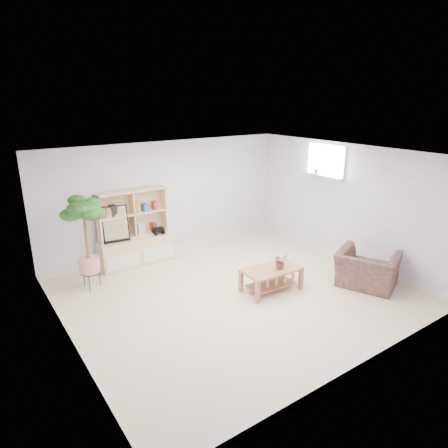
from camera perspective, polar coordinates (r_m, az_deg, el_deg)
floor at (r=7.02m, az=1.80°, el=-9.98°), size 5.50×5.00×0.01m
ceiling at (r=6.27m, az=2.01°, el=9.79°), size 5.50×5.00×0.01m
walls at (r=6.55m, az=1.90°, el=-0.66°), size 5.51×5.01×2.40m
baseboard at (r=7.00m, az=1.80°, el=-9.62°), size 5.50×5.00×0.10m
window at (r=8.62m, az=14.41°, el=8.79°), size 0.10×0.98×0.68m
window_sill at (r=8.63m, az=13.98°, el=6.66°), size 0.14×1.00×0.04m
storage_unit at (r=8.16m, az=-12.56°, el=-0.59°), size 1.51×0.51×1.51m
poster at (r=7.95m, az=-15.29°, el=-0.02°), size 0.53×0.18×0.71m
toy_truck at (r=8.29m, az=-9.37°, el=-0.91°), size 0.29×0.20×0.15m
coffee_table at (r=7.11m, az=6.75°, el=-7.87°), size 1.04×0.60×0.41m
table_plant at (r=6.99m, az=8.05°, el=-5.29°), size 0.25×0.22×0.27m
floor_tree at (r=7.31m, az=-18.98°, el=-2.66°), size 0.64×0.64×1.68m
armchair at (r=7.58m, az=19.79°, el=-5.79°), size 1.20×1.27×0.75m
sill_plant at (r=8.73m, az=13.11°, el=7.71°), size 0.15×0.14×0.22m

